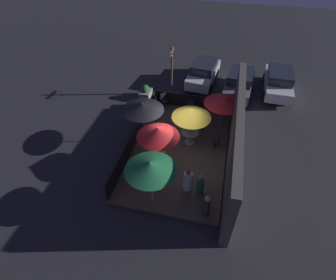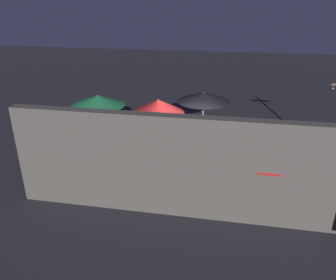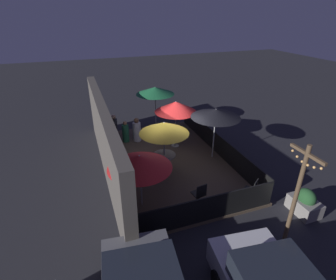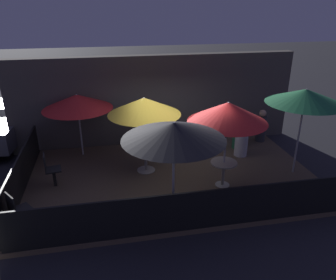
% 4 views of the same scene
% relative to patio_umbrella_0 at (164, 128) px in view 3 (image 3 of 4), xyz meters
% --- Properties ---
extents(ground_plane, '(60.00, 60.00, 0.00)m').
position_rel_patio_umbrella_0_xyz_m(ground_plane, '(0.68, -0.44, -2.10)').
color(ground_plane, '#26262B').
extents(patio_deck, '(8.09, 4.96, 0.12)m').
position_rel_patio_umbrella_0_xyz_m(patio_deck, '(0.68, -0.44, -2.04)').
color(patio_deck, brown).
rests_on(patio_deck, ground_plane).
extents(building_wall, '(9.69, 0.36, 3.11)m').
position_rel_patio_umbrella_0_xyz_m(building_wall, '(0.68, 2.27, -0.54)').
color(building_wall, '#4C4742').
rests_on(building_wall, ground_plane).
extents(fence_front, '(7.89, 0.05, 0.95)m').
position_rel_patio_umbrella_0_xyz_m(fence_front, '(0.68, -2.88, -1.50)').
color(fence_front, black).
rests_on(fence_front, patio_deck).
extents(fence_side_left, '(0.05, 4.76, 0.95)m').
position_rel_patio_umbrella_0_xyz_m(fence_side_left, '(-3.32, -0.44, -1.50)').
color(fence_side_left, black).
rests_on(fence_side_left, patio_deck).
extents(patio_umbrella_0, '(2.02, 2.02, 2.21)m').
position_rel_patio_umbrella_0_xyz_m(patio_umbrella_0, '(0.00, 0.00, 0.00)').
color(patio_umbrella_0, '#B2B2B7').
rests_on(patio_umbrella_0, patio_deck).
extents(patio_umbrella_1, '(2.01, 2.01, 2.34)m').
position_rel_patio_umbrella_0_xyz_m(patio_umbrella_1, '(1.92, -1.23, 0.10)').
color(patio_umbrella_1, '#B2B2B7').
rests_on(patio_umbrella_1, patio_deck).
extents(patio_umbrella_2, '(2.08, 2.08, 2.47)m').
position_rel_patio_umbrella_0_xyz_m(patio_umbrella_2, '(4.20, -0.92, 0.30)').
color(patio_umbrella_2, '#B2B2B7').
rests_on(patio_umbrella_2, patio_deck).
extents(patio_umbrella_3, '(2.17, 2.17, 2.37)m').
position_rel_patio_umbrella_0_xyz_m(patio_umbrella_3, '(0.30, -2.47, 0.20)').
color(patio_umbrella_3, '#B2B2B7').
rests_on(patio_umbrella_3, patio_deck).
extents(patio_umbrella_4, '(2.15, 2.15, 2.01)m').
position_rel_patio_umbrella_0_xyz_m(patio_umbrella_4, '(-1.88, 1.47, -0.20)').
color(patio_umbrella_4, '#B2B2B7').
rests_on(patio_umbrella_4, patio_deck).
extents(dining_table_0, '(0.96, 0.96, 0.76)m').
position_rel_patio_umbrella_0_xyz_m(dining_table_0, '(0.00, 0.00, -1.37)').
color(dining_table_0, '#9E998E').
rests_on(dining_table_0, patio_deck).
extents(dining_table_1, '(0.70, 0.70, 0.70)m').
position_rel_patio_umbrella_0_xyz_m(dining_table_1, '(1.92, -1.23, -1.43)').
color(dining_table_1, '#9E998E').
rests_on(dining_table_1, patio_deck).
extents(patio_chair_0, '(0.56, 0.56, 0.95)m').
position_rel_patio_umbrella_0_xyz_m(patio_chair_0, '(-3.02, -2.20, -1.45)').
color(patio_chair_0, black).
rests_on(patio_chair_0, patio_deck).
extents(patio_chair_1, '(0.46, 0.46, 0.95)m').
position_rel_patio_umbrella_0_xyz_m(patio_chair_1, '(-2.59, -0.40, -1.45)').
color(patio_chair_1, black).
rests_on(patio_chair_1, patio_deck).
extents(patio_chair_2, '(0.44, 0.44, 0.94)m').
position_rel_patio_umbrella_0_xyz_m(patio_chair_2, '(0.14, 1.47, -1.46)').
color(patio_chair_2, black).
rests_on(patio_chair_2, patio_deck).
extents(patron_0, '(0.46, 0.46, 1.27)m').
position_rel_patio_umbrella_0_xyz_m(patron_0, '(3.13, 0.44, -1.41)').
color(patron_0, silver).
rests_on(patron_0, patio_deck).
extents(patron_1, '(0.48, 0.48, 1.13)m').
position_rel_patio_umbrella_0_xyz_m(patron_1, '(3.24, 1.01, -1.47)').
color(patron_1, '#236642').
rests_on(patron_1, patio_deck).
extents(patron_2, '(0.42, 0.42, 1.16)m').
position_rel_patio_umbrella_0_xyz_m(patron_2, '(4.28, 1.42, -1.44)').
color(patron_2, '#333338').
rests_on(patron_2, patio_deck).
extents(planter_box, '(1.02, 0.71, 0.94)m').
position_rel_patio_umbrella_0_xyz_m(planter_box, '(-3.96, -3.73, -1.70)').
color(planter_box, gray).
rests_on(planter_box, ground_plane).
extents(light_post, '(1.10, 0.12, 3.36)m').
position_rel_patio_umbrella_0_xyz_m(light_post, '(-4.86, -2.12, -0.20)').
color(light_post, brown).
rests_on(light_post, ground_plane).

